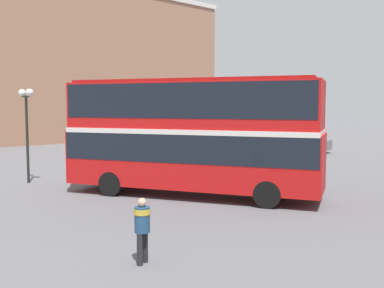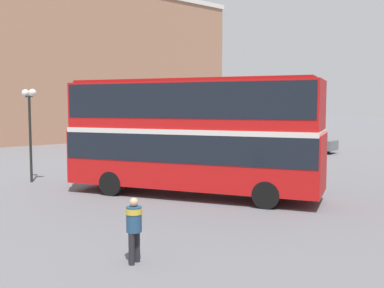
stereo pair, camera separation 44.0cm
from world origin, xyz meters
TOP-DOWN VIEW (x-y plane):
  - ground_plane at (0.00, 0.00)m, footprint 240.00×240.00m
  - building_row_left at (-29.43, 10.44)m, footprint 9.68×34.79m
  - double_decker_bus at (1.61, -0.61)m, footprint 10.26×6.93m
  - pedestrian_foreground at (6.54, -6.75)m, footprint 0.50×0.50m
  - parked_car_side_street at (-4.90, 17.09)m, footprint 4.54×2.55m
  - street_lamp_twin_globe at (-5.85, -4.21)m, footprint 1.19×0.35m

SIDE VIEW (x-z plane):
  - ground_plane at x=0.00m, z-range 0.00..0.00m
  - parked_car_side_street at x=-4.90m, z-range 0.00..1.57m
  - pedestrian_foreground at x=6.54m, z-range 0.17..1.72m
  - double_decker_bus at x=1.61m, z-range 0.34..5.01m
  - street_lamp_twin_globe at x=-5.85m, z-range 1.16..5.56m
  - building_row_left at x=-29.43m, z-range 0.01..15.90m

